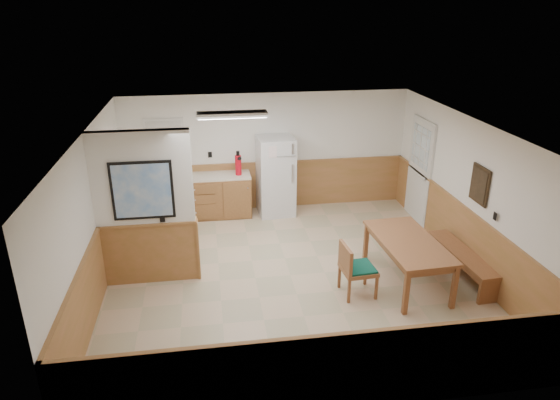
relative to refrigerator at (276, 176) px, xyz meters
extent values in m
plane|color=tan|center=(-0.13, -2.63, -0.83)|extent=(6.00, 6.00, 0.00)
cube|color=white|center=(-0.13, -2.63, 1.67)|extent=(6.00, 6.00, 0.02)
cube|color=white|center=(-0.13, 0.37, 0.42)|extent=(6.00, 0.02, 2.50)
cube|color=white|center=(2.87, -2.63, 0.42)|extent=(0.02, 6.00, 2.50)
cube|color=white|center=(-3.13, -2.63, 0.42)|extent=(0.02, 6.00, 2.50)
cube|color=#B07146|center=(-0.13, 0.35, -0.33)|extent=(6.00, 0.04, 1.00)
cube|color=#B07146|center=(2.85, -2.63, -0.33)|extent=(0.04, 6.00, 1.00)
cube|color=#B07146|center=(-3.11, -2.63, -0.33)|extent=(0.04, 6.00, 1.00)
cube|color=white|center=(-2.38, -2.43, 0.92)|extent=(1.50, 0.15, 1.50)
cube|color=#B07146|center=(-2.38, -2.43, -0.33)|extent=(1.50, 0.17, 1.00)
cube|color=black|center=(-2.38, -2.52, 0.77)|extent=(0.92, 0.03, 0.92)
cube|color=white|center=(-2.38, -2.54, 0.77)|extent=(0.84, 0.01, 0.84)
cube|color=#905F33|center=(-1.23, 0.05, -0.40)|extent=(1.40, 0.60, 0.86)
cube|color=#905F33|center=(-2.70, 0.05, -0.40)|extent=(0.06, 0.60, 0.86)
cube|color=#905F33|center=(-1.96, 0.05, -0.40)|extent=(0.06, 0.60, 0.86)
cube|color=beige|center=(-1.63, 0.05, 0.05)|extent=(2.20, 0.60, 0.04)
cube|color=beige|center=(-1.63, 0.35, 0.12)|extent=(2.20, 0.02, 0.10)
cube|color=silver|center=(2.84, -0.73, 0.19)|extent=(0.05, 1.02, 2.15)
cube|color=silver|center=(2.83, -0.73, 0.19)|extent=(0.04, 0.90, 2.05)
cube|color=silver|center=(2.80, -0.73, 0.72)|extent=(0.02, 0.76, 0.80)
cube|color=silver|center=(-2.23, 0.35, 0.72)|extent=(0.80, 0.03, 1.00)
cube|color=silver|center=(-2.23, 0.34, 0.72)|extent=(0.70, 0.01, 0.90)
cube|color=#2E2112|center=(2.84, -2.93, 0.72)|extent=(0.03, 0.50, 0.60)
cube|color=black|center=(2.82, -2.93, 0.72)|extent=(0.01, 0.42, 0.52)
cube|color=silver|center=(-0.93, -1.33, 1.62)|extent=(1.20, 0.30, 0.08)
cube|color=white|center=(-0.93, -1.33, 1.57)|extent=(1.15, 0.25, 0.01)
cube|color=silver|center=(0.00, 0.00, 0.00)|extent=(0.77, 0.74, 1.66)
cube|color=silver|center=(0.29, -0.36, 0.68)|extent=(0.03, 0.02, 0.21)
cube|color=silver|center=(0.29, -0.36, 0.17)|extent=(0.03, 0.02, 0.39)
cube|color=#A2613B|center=(1.66, -3.12, -0.11)|extent=(0.96, 1.79, 0.05)
cube|color=#A2613B|center=(1.66, -3.12, -0.18)|extent=(0.85, 1.69, 0.10)
cube|color=#A2613B|center=(1.32, -3.95, -0.48)|extent=(0.07, 0.07, 0.70)
cube|color=#A2613B|center=(1.25, -2.33, -0.48)|extent=(0.07, 0.07, 0.70)
cube|color=#A2613B|center=(2.08, -3.92, -0.48)|extent=(0.07, 0.07, 0.70)
cube|color=#A2613B|center=(2.00, -2.29, -0.48)|extent=(0.07, 0.07, 0.70)
cube|color=#A2613B|center=(2.64, -3.08, -0.41)|extent=(0.47, 1.71, 0.05)
cube|color=#A2613B|center=(2.64, -3.88, -0.63)|extent=(0.35, 0.08, 0.40)
cube|color=#A2613B|center=(2.64, -2.28, -0.63)|extent=(0.35, 0.08, 0.40)
cube|color=#A2613B|center=(0.80, -3.32, -0.41)|extent=(0.53, 0.53, 0.06)
cube|color=#0F4F40|center=(0.80, -3.32, -0.37)|extent=(0.49, 0.49, 0.03)
cube|color=#A2613B|center=(0.58, -3.34, -0.18)|extent=(0.09, 0.50, 0.40)
cube|color=#0F4F40|center=(0.36, -3.36, -0.18)|extent=(0.05, 0.44, 0.34)
cube|color=#A2613B|center=(0.60, -3.56, -0.64)|extent=(0.04, 0.04, 0.39)
cube|color=#A2613B|center=(0.57, -3.12, -0.64)|extent=(0.04, 0.04, 0.39)
cube|color=#A2613B|center=(1.04, -3.53, -0.64)|extent=(0.04, 0.04, 0.39)
cube|color=#A2613B|center=(1.00, -3.09, -0.64)|extent=(0.04, 0.04, 0.39)
cylinder|color=red|center=(-0.77, 0.00, 0.28)|extent=(0.17, 0.17, 0.41)
cylinder|color=black|center=(-0.77, 0.00, 0.53)|extent=(0.07, 0.07, 0.09)
cylinder|color=#198D3D|center=(-2.46, 0.02, 0.17)|extent=(0.08, 0.08, 0.19)
camera|label=1|loc=(-1.39, -9.74, 3.45)|focal=32.00mm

